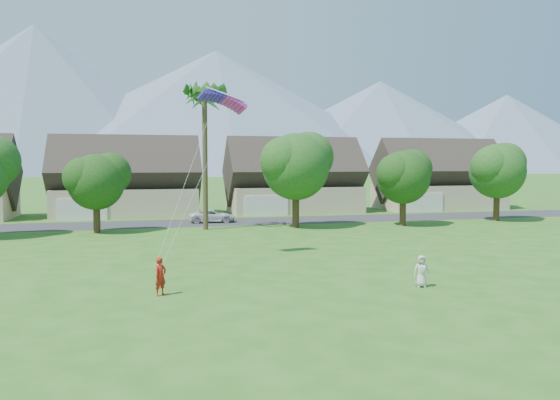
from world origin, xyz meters
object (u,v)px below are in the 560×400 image
object	(u,v)px
watcher	(421,271)
parked_car	(212,216)
kite_flyer	(161,276)
parafoil_kite	(223,99)

from	to	relation	value
watcher	parked_car	size ratio (longest dim) A/B	0.34
kite_flyer	parafoil_kite	size ratio (longest dim) A/B	0.56
parafoil_kite	parked_car	bearing A→B (deg)	73.06
watcher	parked_car	distance (m)	30.52
parafoil_kite	kite_flyer	bearing A→B (deg)	-126.84
kite_flyer	watcher	xyz separation A→B (m)	(11.95, -1.34, -0.10)
kite_flyer	watcher	size ratio (longest dim) A/B	1.13
kite_flyer	parafoil_kite	bearing A→B (deg)	23.33
parafoil_kite	watcher	bearing A→B (deg)	-64.43
watcher	parafoil_kite	bearing A→B (deg)	142.89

